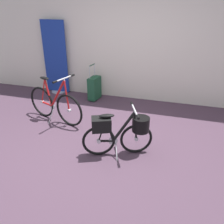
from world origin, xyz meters
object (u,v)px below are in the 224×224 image
(folding_bike_foreground, at_px, (121,131))
(display_bike_left, at_px, (55,104))
(rolling_suitcase, at_px, (94,88))
(floor_banner_stand, at_px, (56,61))

(folding_bike_foreground, height_order, display_bike_left, display_bike_left)
(folding_bike_foreground, xyz_separation_m, display_bike_left, (-1.48, 0.70, -0.05))
(display_bike_left, distance_m, rolling_suitcase, 1.27)
(floor_banner_stand, xyz_separation_m, rolling_suitcase, (1.06, -0.22, -0.50))
(folding_bike_foreground, bearing_deg, rolling_suitcase, 120.39)
(display_bike_left, relative_size, rolling_suitcase, 1.56)
(folding_bike_foreground, distance_m, rolling_suitcase, 2.23)
(floor_banner_stand, height_order, rolling_suitcase, floor_banner_stand)
(display_bike_left, height_order, rolling_suitcase, display_bike_left)
(floor_banner_stand, xyz_separation_m, display_bike_left, (0.71, -1.43, -0.43))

